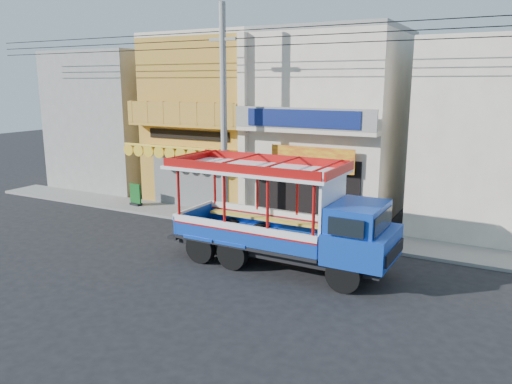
{
  "coord_description": "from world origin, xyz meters",
  "views": [
    {
      "loc": [
        9.76,
        -14.03,
        5.95
      ],
      "look_at": [
        0.91,
        2.5,
        1.82
      ],
      "focal_mm": 35.0,
      "sensor_mm": 36.0,
      "label": 1
    }
  ],
  "objects_px": {
    "utility_pole": "(227,106)",
    "potted_plant_a": "(327,219)",
    "potted_plant_b": "(358,226)",
    "potted_plant_c": "(337,217)",
    "songthaew_truck": "(296,219)",
    "green_sign": "(136,196)"
  },
  "relations": [
    {
      "from": "songthaew_truck",
      "to": "potted_plant_c",
      "type": "distance_m",
      "value": 4.74
    },
    {
      "from": "utility_pole",
      "to": "songthaew_truck",
      "type": "bearing_deg",
      "value": -35.57
    },
    {
      "from": "potted_plant_a",
      "to": "potted_plant_c",
      "type": "relative_size",
      "value": 1.01
    },
    {
      "from": "potted_plant_b",
      "to": "songthaew_truck",
      "type": "bearing_deg",
      "value": 141.69
    },
    {
      "from": "songthaew_truck",
      "to": "potted_plant_c",
      "type": "height_order",
      "value": "songthaew_truck"
    },
    {
      "from": "potted_plant_b",
      "to": "potted_plant_c",
      "type": "height_order",
      "value": "potted_plant_b"
    },
    {
      "from": "utility_pole",
      "to": "green_sign",
      "type": "bearing_deg",
      "value": 173.63
    },
    {
      "from": "potted_plant_c",
      "to": "utility_pole",
      "type": "bearing_deg",
      "value": -48.8
    },
    {
      "from": "songthaew_truck",
      "to": "potted_plant_b",
      "type": "bearing_deg",
      "value": 73.73
    },
    {
      "from": "green_sign",
      "to": "potted_plant_c",
      "type": "height_order",
      "value": "green_sign"
    },
    {
      "from": "potted_plant_b",
      "to": "potted_plant_c",
      "type": "xyz_separation_m",
      "value": [
        -1.18,
        1.09,
        -0.08
      ]
    },
    {
      "from": "songthaew_truck",
      "to": "green_sign",
      "type": "distance_m",
      "value": 10.87
    },
    {
      "from": "green_sign",
      "to": "potted_plant_a",
      "type": "height_order",
      "value": "green_sign"
    },
    {
      "from": "potted_plant_b",
      "to": "potted_plant_c",
      "type": "bearing_deg",
      "value": 25.32
    },
    {
      "from": "songthaew_truck",
      "to": "potted_plant_c",
      "type": "bearing_deg",
      "value": 91.96
    },
    {
      "from": "songthaew_truck",
      "to": "potted_plant_c",
      "type": "relative_size",
      "value": 7.79
    },
    {
      "from": "green_sign",
      "to": "potted_plant_c",
      "type": "relative_size",
      "value": 1.09
    },
    {
      "from": "utility_pole",
      "to": "songthaew_truck",
      "type": "height_order",
      "value": "utility_pole"
    },
    {
      "from": "songthaew_truck",
      "to": "potted_plant_b",
      "type": "relative_size",
      "value": 6.68
    },
    {
      "from": "potted_plant_c",
      "to": "songthaew_truck",
      "type": "bearing_deg",
      "value": 25.24
    },
    {
      "from": "utility_pole",
      "to": "green_sign",
      "type": "xyz_separation_m",
      "value": [
        -5.62,
        0.63,
        -4.47
      ]
    },
    {
      "from": "utility_pole",
      "to": "potted_plant_a",
      "type": "xyz_separation_m",
      "value": [
        4.05,
        0.91,
        -4.42
      ]
    }
  ]
}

